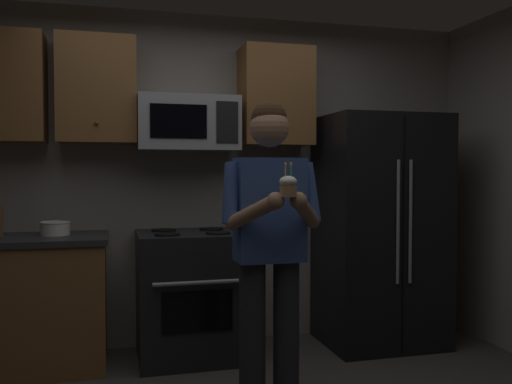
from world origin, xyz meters
name	(u,v)px	position (x,y,z in m)	size (l,w,h in m)	color
wall_back	(202,179)	(0.00, 1.75, 1.30)	(4.40, 0.10, 2.60)	gray
oven_range	(191,295)	(-0.15, 1.36, 0.46)	(0.76, 0.70, 0.93)	black
microwave	(188,124)	(-0.15, 1.48, 1.72)	(0.74, 0.41, 0.40)	#9EA0A5
refrigerator	(380,230)	(1.35, 1.32, 0.90)	(0.90, 0.75, 1.80)	black
cabinet_row_upper	(108,91)	(-0.72, 1.53, 1.95)	(2.78, 0.36, 0.76)	brown
bowl_large_white	(55,228)	(-1.09, 1.43, 0.97)	(0.21, 0.21, 0.09)	white
person	(270,237)	(0.16, 0.32, 1.00)	(0.60, 0.48, 1.76)	#262628
cupcake	(288,186)	(0.16, -0.01, 1.29)	(0.09, 0.09, 0.17)	#A87F56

